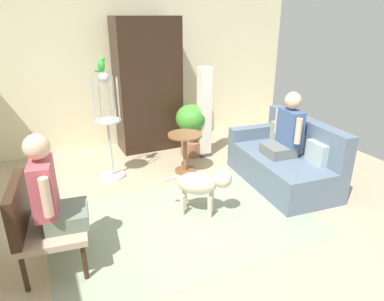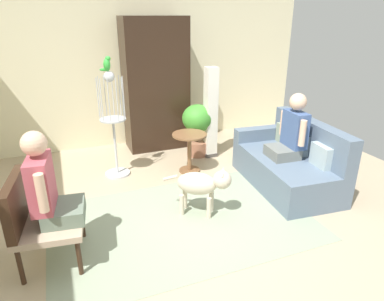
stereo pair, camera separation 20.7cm
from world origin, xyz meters
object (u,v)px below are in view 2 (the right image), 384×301
Objects in this scene: person_on_armchair at (47,186)px; armchair at (35,215)px; couch at (289,163)px; person_on_couch at (291,132)px; dog at (202,184)px; armoire_cabinet at (156,85)px; round_end_table at (189,148)px; parrot at (107,64)px; column_lamp at (211,114)px; bird_cage_stand at (114,129)px; potted_plant at (197,124)px.

armchair is at bearing 172.68° from person_on_armchair.
person_on_armchair reaches higher than couch.
dog is at bearing -169.90° from person_on_couch.
armchair is (-3.15, -0.46, 0.19)m from couch.
person_on_couch is at bearing 10.10° from dog.
couch is 1.44m from dog.
armoire_cabinet reaches higher than couch.
parrot is (-1.04, 0.30, 1.21)m from round_end_table.
person_on_armchair is 3.02m from column_lamp.
armchair is at bearing -121.58° from bird_cage_stand.
round_end_table is 1.11m from bird_cage_stand.
couch is at bearing -37.94° from round_end_table.
couch is 2.47m from bird_cage_stand.
round_end_table is at bearing 75.83° from dog.
couch is at bearing -28.61° from bird_cage_stand.
person_on_armchair reaches higher than dog.
armchair reaches higher than potted_plant.
column_lamp is 0.67× the size of armoire_cabinet.
column_lamp is (0.83, 1.59, 0.33)m from dog.
armchair is 3.14m from column_lamp.
column_lamp reaches higher than potted_plant.
bird_cage_stand is (1.00, 1.63, 0.19)m from armchair.
person_on_armchair is at bearing -117.09° from parrot.
potted_plant is (0.36, 0.56, 0.15)m from round_end_table.
round_end_table is 3.06× the size of parrot.
armoire_cabinet is (0.90, 0.93, -0.50)m from parrot.
round_end_table is at bearing -15.91° from parrot.
person_on_armchair is at bearing -144.19° from round_end_table.
potted_plant reaches higher than dog.
couch is 0.77× the size of armoire_cabinet.
potted_plant is 0.28m from column_lamp.
column_lamp is 1.09m from armoire_cabinet.
dog is 3.55× the size of parrot.
couch reaches higher than round_end_table.
couch is at bearing 9.14° from person_on_armchair.
person_on_couch is at bearing -29.60° from bird_cage_stand.
dog is 2.47m from armoire_cabinet.
bird_cage_stand is 7.74× the size of parrot.
potted_plant is (-0.72, 1.45, -0.24)m from person_on_couch.
potted_plant is (1.39, 0.26, -1.06)m from parrot.
parrot is at bearing 164.09° from round_end_table.
bird_cage_stand reaches higher than person_on_armchair.
person_on_couch is 2.42m from bird_cage_stand.
person_on_couch is 2.46m from armoire_cabinet.
round_end_table is 1.18m from dog.
column_lamp reaches higher than person_on_armchair.
column_lamp is (-0.54, 1.35, -0.05)m from person_on_couch.
column_lamp reaches higher than couch.
person_on_couch is 2.99m from person_on_armchair.
person_on_couch reaches higher than potted_plant.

